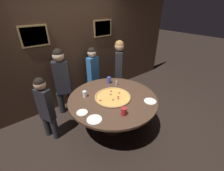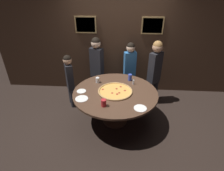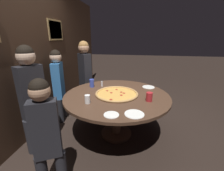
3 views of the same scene
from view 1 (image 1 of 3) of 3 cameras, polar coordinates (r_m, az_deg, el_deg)
name	(u,v)px [view 1 (image 1 of 3)]	position (r m, az deg, el deg)	size (l,w,h in m)	color
ground_plane	(113,126)	(3.30, 0.25, -15.34)	(24.00, 24.00, 0.00)	black
back_wall	(75,51)	(3.73, -14.00, 12.56)	(6.40, 0.08, 2.60)	#3D281C
dining_table	(113,103)	(2.90, 0.28, -6.58)	(1.67, 1.67, 0.74)	#4C3323
giant_pizza	(113,97)	(2.83, 0.34, -4.37)	(0.68, 0.68, 0.03)	#E5A84C
drink_cup_by_shaker	(124,111)	(2.40, 4.50, -9.83)	(0.09, 0.09, 0.13)	#B22328
drink_cup_near_right	(85,94)	(2.87, -10.37, -3.24)	(0.08, 0.08, 0.12)	white
drink_cup_beside_pizza	(109,80)	(3.30, -1.18, 2.04)	(0.08, 0.08, 0.15)	#384CB7
white_plate_right_side	(82,112)	(2.52, -11.33, -10.03)	(0.18, 0.18, 0.01)	white
white_plate_near_front	(150,101)	(2.82, 14.32, -5.78)	(0.22, 0.22, 0.01)	white
white_plate_beside_cup	(94,119)	(2.36, -6.75, -12.72)	(0.24, 0.24, 0.01)	white
condiment_shaker	(116,83)	(3.23, 1.67, 0.94)	(0.04, 0.04, 0.10)	silver
diner_side_right	(62,79)	(3.40, -18.42, 2.36)	(0.40, 0.29, 1.53)	#232328
diner_far_right	(93,71)	(3.81, -7.22, 5.39)	(0.37, 0.22, 1.40)	#232328
diner_centre_back	(45,106)	(2.90, -24.06, -7.12)	(0.25, 0.33, 1.27)	#232328
diner_far_left	(119,67)	(3.84, 2.64, 7.07)	(0.37, 0.37, 1.54)	#232328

